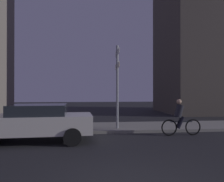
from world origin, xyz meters
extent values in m
cube|color=gray|center=(0.00, 7.40, 0.07)|extent=(40.00, 2.95, 0.14)
cylinder|color=gray|center=(0.63, 6.60, 2.18)|extent=(0.12, 0.12, 4.08)
cube|color=white|center=(0.63, 6.60, 3.87)|extent=(0.03, 1.43, 0.24)
cube|color=beige|center=(0.63, 6.60, 3.23)|extent=(0.03, 1.45, 0.24)
cube|color=beige|center=(-2.82, 4.62, 0.69)|extent=(4.40, 2.09, 0.69)
cube|color=#23282D|center=(-2.71, 4.63, 1.24)|extent=(2.15, 1.83, 0.40)
cylinder|color=black|center=(-4.29, 5.49, 0.32)|extent=(0.65, 0.25, 0.64)
cylinder|color=black|center=(-1.36, 3.75, 0.32)|extent=(0.65, 0.25, 0.64)
cylinder|color=black|center=(-1.45, 5.63, 0.32)|extent=(0.65, 0.25, 0.64)
torus|color=black|center=(3.86, 5.21, 0.36)|extent=(0.72, 0.06, 0.72)
torus|color=black|center=(2.76, 5.21, 0.36)|extent=(0.72, 0.06, 0.72)
cylinder|color=black|center=(3.31, 5.21, 0.61)|extent=(1.00, 0.05, 0.04)
cylinder|color=#26262D|center=(3.21, 5.21, 1.08)|extent=(0.45, 0.32, 0.61)
sphere|color=tan|center=(3.21, 5.21, 1.50)|extent=(0.22, 0.22, 0.22)
cylinder|color=black|center=(3.26, 5.30, 0.58)|extent=(0.34, 0.12, 0.55)
cylinder|color=black|center=(3.26, 5.12, 0.58)|extent=(0.34, 0.12, 0.55)
camera|label=1|loc=(-0.82, -4.29, 1.92)|focal=35.75mm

